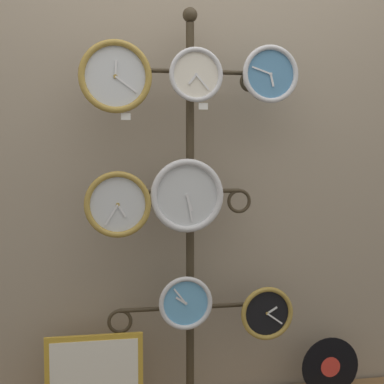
{
  "coord_description": "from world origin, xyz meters",
  "views": [
    {
      "loc": [
        -0.41,
        -1.95,
        1.22
      ],
      "look_at": [
        0.0,
        0.36,
        1.05
      ],
      "focal_mm": 50.0,
      "sensor_mm": 36.0,
      "label": 1
    }
  ],
  "objects_px": {
    "clock_top_center": "(196,75)",
    "clock_bottom_right": "(267,313)",
    "clock_middle_left": "(118,204)",
    "clock_top_right": "(270,74)",
    "vinyl_record": "(330,367)",
    "picture_frame": "(95,378)",
    "clock_middle_center": "(187,196)",
    "clock_bottom_center": "(186,303)",
    "clock_top_left": "(115,76)",
    "display_stand": "(190,297)"
  },
  "relations": [
    {
      "from": "clock_top_center",
      "to": "clock_bottom_right",
      "type": "relative_size",
      "value": 0.95
    },
    {
      "from": "clock_top_center",
      "to": "clock_middle_left",
      "type": "distance_m",
      "value": 0.64
    },
    {
      "from": "clock_top_right",
      "to": "vinyl_record",
      "type": "xyz_separation_m",
      "value": [
        0.33,
        0.05,
        -1.36
      ]
    },
    {
      "from": "clock_top_right",
      "to": "picture_frame",
      "type": "height_order",
      "value": "clock_top_right"
    },
    {
      "from": "clock_middle_center",
      "to": "clock_bottom_right",
      "type": "distance_m",
      "value": 0.65
    },
    {
      "from": "clock_top_center",
      "to": "clock_middle_center",
      "type": "bearing_deg",
      "value": 168.19
    },
    {
      "from": "clock_middle_left",
      "to": "clock_bottom_center",
      "type": "bearing_deg",
      "value": -0.56
    },
    {
      "from": "clock_middle_left",
      "to": "picture_frame",
      "type": "relative_size",
      "value": 0.67
    },
    {
      "from": "clock_bottom_center",
      "to": "picture_frame",
      "type": "xyz_separation_m",
      "value": [
        -0.4,
        0.03,
        -0.32
      ]
    },
    {
      "from": "vinyl_record",
      "to": "picture_frame",
      "type": "distance_m",
      "value": 1.11
    },
    {
      "from": "vinyl_record",
      "to": "clock_top_center",
      "type": "bearing_deg",
      "value": -174.28
    },
    {
      "from": "clock_top_left",
      "to": "clock_middle_center",
      "type": "height_order",
      "value": "clock_top_left"
    },
    {
      "from": "clock_middle_left",
      "to": "clock_middle_center",
      "type": "xyz_separation_m",
      "value": [
        0.3,
        0.0,
        0.03
      ]
    },
    {
      "from": "clock_top_center",
      "to": "clock_top_right",
      "type": "height_order",
      "value": "clock_top_right"
    },
    {
      "from": "display_stand",
      "to": "clock_middle_center",
      "type": "bearing_deg",
      "value": -107.68
    },
    {
      "from": "display_stand",
      "to": "clock_middle_left",
      "type": "relative_size",
      "value": 6.57
    },
    {
      "from": "clock_middle_center",
      "to": "vinyl_record",
      "type": "height_order",
      "value": "clock_middle_center"
    },
    {
      "from": "clock_bottom_right",
      "to": "picture_frame",
      "type": "bearing_deg",
      "value": 178.94
    },
    {
      "from": "clock_top_left",
      "to": "clock_middle_center",
      "type": "distance_m",
      "value": 0.59
    },
    {
      "from": "display_stand",
      "to": "clock_middle_left",
      "type": "bearing_deg",
      "value": -163.69
    },
    {
      "from": "clock_top_left",
      "to": "clock_bottom_right",
      "type": "xyz_separation_m",
      "value": [
        0.67,
        0.01,
        -1.04
      ]
    },
    {
      "from": "vinyl_record",
      "to": "clock_top_left",
      "type": "bearing_deg",
      "value": -176.65
    },
    {
      "from": "clock_top_center",
      "to": "vinyl_record",
      "type": "xyz_separation_m",
      "value": [
        0.67,
        0.07,
        -1.35
      ]
    },
    {
      "from": "display_stand",
      "to": "clock_bottom_right",
      "type": "xyz_separation_m",
      "value": [
        0.34,
        -0.08,
        -0.07
      ]
    },
    {
      "from": "clock_bottom_right",
      "to": "clock_top_center",
      "type": "bearing_deg",
      "value": -176.95
    },
    {
      "from": "clock_top_center",
      "to": "clock_bottom_center",
      "type": "xyz_separation_m",
      "value": [
        -0.05,
        0.0,
        -0.99
      ]
    },
    {
      "from": "display_stand",
      "to": "clock_top_center",
      "type": "height_order",
      "value": "display_stand"
    },
    {
      "from": "clock_bottom_center",
      "to": "clock_bottom_right",
      "type": "bearing_deg",
      "value": 2.3
    },
    {
      "from": "clock_top_center",
      "to": "clock_middle_center",
      "type": "relative_size",
      "value": 0.73
    },
    {
      "from": "clock_middle_left",
      "to": "clock_bottom_center",
      "type": "xyz_separation_m",
      "value": [
        0.29,
        -0.0,
        -0.44
      ]
    },
    {
      "from": "clock_middle_left",
      "to": "display_stand",
      "type": "bearing_deg",
      "value": 16.31
    },
    {
      "from": "clock_top_left",
      "to": "vinyl_record",
      "type": "height_order",
      "value": "clock_top_left"
    },
    {
      "from": "clock_top_center",
      "to": "clock_top_left",
      "type": "bearing_deg",
      "value": 178.66
    },
    {
      "from": "clock_top_right",
      "to": "clock_bottom_right",
      "type": "distance_m",
      "value": 1.07
    },
    {
      "from": "clock_top_center",
      "to": "clock_middle_center",
      "type": "height_order",
      "value": "clock_top_center"
    },
    {
      "from": "display_stand",
      "to": "vinyl_record",
      "type": "xyz_separation_m",
      "value": [
        0.67,
        -0.03,
        -0.36
      ]
    },
    {
      "from": "display_stand",
      "to": "clock_bottom_right",
      "type": "height_order",
      "value": "display_stand"
    },
    {
      "from": "clock_bottom_right",
      "to": "clock_bottom_center",
      "type": "bearing_deg",
      "value": -177.7
    },
    {
      "from": "clock_middle_center",
      "to": "clock_middle_left",
      "type": "bearing_deg",
      "value": -179.52
    },
    {
      "from": "clock_top_right",
      "to": "clock_middle_center",
      "type": "height_order",
      "value": "clock_top_right"
    },
    {
      "from": "clock_bottom_center",
      "to": "vinyl_record",
      "type": "distance_m",
      "value": 0.8
    },
    {
      "from": "clock_middle_left",
      "to": "clock_bottom_center",
      "type": "relative_size",
      "value": 1.19
    },
    {
      "from": "clock_top_center",
      "to": "vinyl_record",
      "type": "distance_m",
      "value": 1.51
    },
    {
      "from": "clock_middle_left",
      "to": "clock_middle_center",
      "type": "height_order",
      "value": "clock_middle_center"
    },
    {
      "from": "clock_middle_left",
      "to": "vinyl_record",
      "type": "relative_size",
      "value": 1.0
    },
    {
      "from": "clock_top_left",
      "to": "clock_bottom_center",
      "type": "distance_m",
      "value": 1.01
    },
    {
      "from": "display_stand",
      "to": "clock_bottom_right",
      "type": "relative_size",
      "value": 7.6
    },
    {
      "from": "clock_top_left",
      "to": "vinyl_record",
      "type": "relative_size",
      "value": 1.07
    },
    {
      "from": "display_stand",
      "to": "clock_bottom_center",
      "type": "height_order",
      "value": "display_stand"
    },
    {
      "from": "clock_top_right",
      "to": "vinyl_record",
      "type": "bearing_deg",
      "value": 8.4
    }
  ]
}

